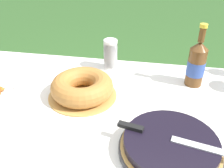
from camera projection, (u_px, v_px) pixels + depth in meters
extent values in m
cube|color=brown|center=(93.00, 113.00, 1.06)|extent=(1.86, 0.94, 0.03)
cube|color=white|center=(93.00, 109.00, 1.04)|extent=(1.87, 0.95, 0.00)
cube|color=white|center=(112.00, 68.00, 1.47)|extent=(1.87, 0.01, 0.10)
cylinder|color=#38383D|center=(170.00, 150.00, 0.83)|extent=(0.34, 0.34, 0.02)
cylinder|color=tan|center=(170.00, 147.00, 0.82)|extent=(0.33, 0.33, 0.01)
cylinder|color=black|center=(171.00, 142.00, 0.81)|extent=(0.31, 0.31, 0.03)
cube|color=silver|center=(202.00, 147.00, 0.77)|extent=(0.19, 0.07, 0.00)
cube|color=black|center=(131.00, 127.00, 0.85)|extent=(0.09, 0.04, 0.01)
cylinder|color=tan|center=(83.00, 95.00, 1.12)|extent=(0.31, 0.31, 0.01)
torus|color=#AD7033|center=(82.00, 86.00, 1.10)|extent=(0.28, 0.28, 0.09)
cylinder|color=white|center=(111.00, 60.00, 1.33)|extent=(0.07, 0.07, 0.09)
cylinder|color=white|center=(111.00, 58.00, 1.32)|extent=(0.07, 0.07, 0.09)
cylinder|color=white|center=(111.00, 56.00, 1.32)|extent=(0.07, 0.07, 0.09)
cylinder|color=white|center=(110.00, 54.00, 1.31)|extent=(0.07, 0.07, 0.09)
cylinder|color=white|center=(110.00, 51.00, 1.30)|extent=(0.07, 0.07, 0.09)
cylinder|color=white|center=(110.00, 49.00, 1.30)|extent=(0.07, 0.07, 0.09)
torus|color=white|center=(110.00, 40.00, 1.27)|extent=(0.07, 0.07, 0.01)
cylinder|color=brown|center=(196.00, 67.00, 1.17)|extent=(0.08, 0.08, 0.18)
cylinder|color=#334C93|center=(196.00, 68.00, 1.17)|extent=(0.08, 0.08, 0.07)
cone|color=brown|center=(200.00, 46.00, 1.11)|extent=(0.08, 0.08, 0.04)
cylinder|color=brown|center=(202.00, 35.00, 1.08)|extent=(0.03, 0.03, 0.06)
cylinder|color=gold|center=(204.00, 26.00, 1.06)|extent=(0.03, 0.03, 0.02)
cone|color=#B3551B|center=(1.00, 88.00, 1.13)|extent=(0.05, 0.05, 0.03)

